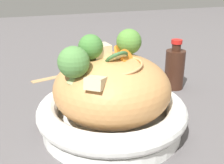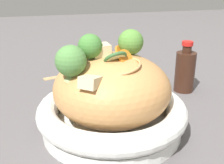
{
  "view_description": "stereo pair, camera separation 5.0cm",
  "coord_description": "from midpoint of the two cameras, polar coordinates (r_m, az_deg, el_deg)",
  "views": [
    {
      "loc": [
        0.16,
        0.44,
        0.28
      ],
      "look_at": [
        0.0,
        0.0,
        0.1
      ],
      "focal_mm": 46.48,
      "sensor_mm": 36.0,
      "label": 1
    },
    {
      "loc": [
        0.11,
        0.46,
        0.28
      ],
      "look_at": [
        0.0,
        0.0,
        0.1
      ],
      "focal_mm": 46.48,
      "sensor_mm": 36.0,
      "label": 2
    }
  ],
  "objects": [
    {
      "name": "chicken_chunks",
      "position": [
        0.5,
        0.09,
        4.52
      ],
      "size": [
        0.08,
        0.18,
        0.05
      ],
      "color": "beige",
      "rests_on": "serving_bowl"
    },
    {
      "name": "noodle_heap",
      "position": [
        0.51,
        2.85,
        -1.3
      ],
      "size": [
        0.21,
        0.21,
        0.12
      ],
      "color": "tan",
      "rests_on": "serving_bowl"
    },
    {
      "name": "broccoli_florets",
      "position": [
        0.47,
        -0.05,
        5.95
      ],
      "size": [
        0.17,
        0.1,
        0.07
      ],
      "color": "#90AD6C",
      "rests_on": "serving_bowl"
    },
    {
      "name": "ground_plane",
      "position": [
        0.54,
        2.68,
        -9.48
      ],
      "size": [
        3.0,
        3.0,
        0.0
      ],
      "primitive_type": "plane",
      "color": "#555152"
    },
    {
      "name": "soy_sauce_bottle",
      "position": [
        0.72,
        16.12,
        2.17
      ],
      "size": [
        0.05,
        0.05,
        0.12
      ],
      "color": "#381E14",
      "rests_on": "ground_plane"
    },
    {
      "name": "carrot_coins",
      "position": [
        0.51,
        2.4,
        5.32
      ],
      "size": [
        0.08,
        0.13,
        0.04
      ],
      "color": "orange",
      "rests_on": "serving_bowl"
    },
    {
      "name": "serving_bowl",
      "position": [
        0.53,
        2.73,
        -6.58
      ],
      "size": [
        0.27,
        0.27,
        0.06
      ],
      "color": "white",
      "rests_on": "ground_plane"
    },
    {
      "name": "chopsticks_pair",
      "position": [
        0.83,
        -4.62,
        1.86
      ],
      "size": [
        0.21,
        0.07,
        0.01
      ],
      "color": "tan",
      "rests_on": "ground_plane"
    },
    {
      "name": "zucchini_slices",
      "position": [
        0.51,
        5.4,
        5.28
      ],
      "size": [
        0.1,
        0.11,
        0.04
      ],
      "color": "beige",
      "rests_on": "serving_bowl"
    }
  ]
}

